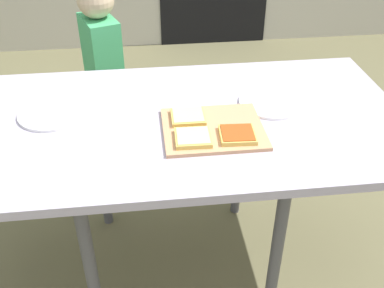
# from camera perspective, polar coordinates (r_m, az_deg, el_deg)

# --- Properties ---
(ground_plane) EXTENTS (16.00, 16.00, 0.00)m
(ground_plane) POSITION_cam_1_polar(r_m,az_deg,el_deg) (2.02, -1.69, -14.90)
(ground_plane) COLOR brown
(dining_table) EXTENTS (1.57, 0.81, 0.74)m
(dining_table) POSITION_cam_1_polar(r_m,az_deg,el_deg) (1.56, -2.11, 1.49)
(dining_table) COLOR #AAA3B7
(dining_table) RESTS_ON ground
(cutting_board) EXTENTS (0.32, 0.28, 0.01)m
(cutting_board) POSITION_cam_1_polar(r_m,az_deg,el_deg) (1.47, 2.67, 1.94)
(cutting_board) COLOR tan
(cutting_board) RESTS_ON dining_table
(pizza_slice_far_left) EXTENTS (0.11, 0.11, 0.02)m
(pizza_slice_far_left) POSITION_cam_1_polar(r_m,az_deg,el_deg) (1.50, -0.51, 3.46)
(pizza_slice_far_left) COLOR #D6B453
(pizza_slice_far_left) RESTS_ON cutting_board
(pizza_slice_near_right) EXTENTS (0.12, 0.11, 0.02)m
(pizza_slice_near_right) POSITION_cam_1_polar(r_m,az_deg,el_deg) (1.42, 5.73, 1.20)
(pizza_slice_near_right) COLOR #D6B453
(pizza_slice_near_right) RESTS_ON cutting_board
(pizza_slice_near_left) EXTENTS (0.11, 0.11, 0.02)m
(pizza_slice_near_left) POSITION_cam_1_polar(r_m,az_deg,el_deg) (1.40, 0.12, 0.82)
(pizza_slice_near_left) COLOR #D6B453
(pizza_slice_near_left) RESTS_ON cutting_board
(plate_white_right) EXTENTS (0.23, 0.23, 0.01)m
(plate_white_right) POSITION_cam_1_polar(r_m,az_deg,el_deg) (1.64, 9.98, 5.17)
(plate_white_right) COLOR white
(plate_white_right) RESTS_ON dining_table
(plate_white_left) EXTENTS (0.23, 0.23, 0.01)m
(plate_white_left) POSITION_cam_1_polar(r_m,az_deg,el_deg) (1.62, -17.04, 3.72)
(plate_white_left) COLOR white
(plate_white_left) RESTS_ON dining_table
(child_left) EXTENTS (0.21, 0.27, 0.99)m
(child_left) POSITION_cam_1_polar(r_m,az_deg,el_deg) (2.32, -11.01, 9.27)
(child_left) COLOR navy
(child_left) RESTS_ON ground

